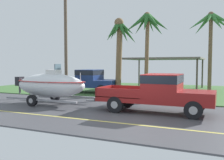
# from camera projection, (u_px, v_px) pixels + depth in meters

# --- Properties ---
(ground) EXTENTS (36.00, 22.00, 0.11)m
(ground) POSITION_uv_depth(u_px,v_px,m) (171.00, 95.00, 19.34)
(ground) COLOR #424247
(pickup_truck_towing) EXTENTS (5.80, 2.06, 1.89)m
(pickup_truck_towing) POSITION_uv_depth(u_px,v_px,m) (162.00, 91.00, 12.18)
(pickup_truck_towing) COLOR maroon
(pickup_truck_towing) RESTS_ON ground
(boat_on_trailer) EXTENTS (5.91, 2.35, 2.38)m
(boat_on_trailer) POSITION_uv_depth(u_px,v_px,m) (50.00, 85.00, 14.88)
(boat_on_trailer) COLOR gray
(boat_on_trailer) RESTS_ON ground
(parked_pickup_background) EXTENTS (5.71, 1.99, 1.93)m
(parked_pickup_background) POSITION_uv_depth(u_px,v_px,m) (89.00, 80.00, 20.46)
(parked_pickup_background) COLOR navy
(parked_pickup_background) RESTS_ON ground
(carport_awning) EXTENTS (6.97, 5.92, 2.94)m
(carport_awning) POSITION_uv_depth(u_px,v_px,m) (163.00, 59.00, 23.28)
(carport_awning) COLOR #4C4238
(carport_awning) RESTS_ON ground
(palm_tree_near_left) EXTENTS (3.34, 3.19, 6.27)m
(palm_tree_near_left) POSITION_uv_depth(u_px,v_px,m) (212.00, 29.00, 18.70)
(palm_tree_near_left) COLOR brown
(palm_tree_near_left) RESTS_ON ground
(palm_tree_near_right) EXTENTS (3.31, 3.43, 6.15)m
(palm_tree_near_right) POSITION_uv_depth(u_px,v_px,m) (147.00, 28.00, 18.16)
(palm_tree_near_right) COLOR brown
(palm_tree_near_right) RESTS_ON ground
(palm_tree_far_left) EXTENTS (2.54, 2.69, 5.90)m
(palm_tree_far_left) POSITION_uv_depth(u_px,v_px,m) (120.00, 39.00, 19.24)
(palm_tree_far_left) COLOR brown
(palm_tree_far_left) RESTS_ON ground
(utility_pole) EXTENTS (0.24, 1.80, 8.91)m
(utility_pole) POSITION_uv_depth(u_px,v_px,m) (66.00, 35.00, 18.96)
(utility_pole) COLOR brown
(utility_pole) RESTS_ON ground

